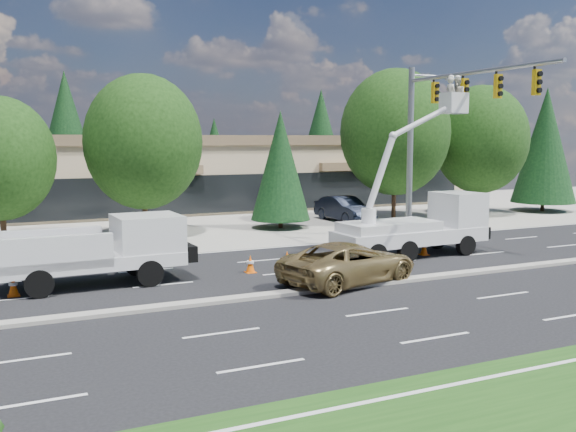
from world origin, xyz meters
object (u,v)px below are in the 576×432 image
signal_mast (437,123)px  bucket_truck (424,216)px  minivan (349,263)px  utility_pickup (106,257)px

signal_mast → bucket_truck: (-2.78, -2.82, -4.28)m
signal_mast → minivan: size_ratio=1.85×
bucket_truck → minivan: (-6.03, -3.63, -1.02)m
bucket_truck → minivan: size_ratio=1.48×
utility_pickup → signal_mast: bearing=7.8°
signal_mast → minivan: signal_mast is taller
utility_pickup → bucket_truck: (14.09, 0.01, 0.77)m
signal_mast → utility_pickup: bearing=-170.5°
utility_pickup → minivan: bearing=-25.9°
utility_pickup → minivan: size_ratio=1.18×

